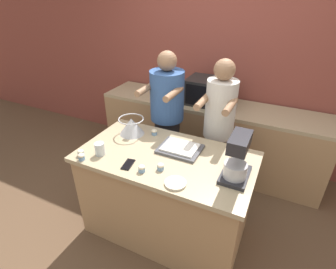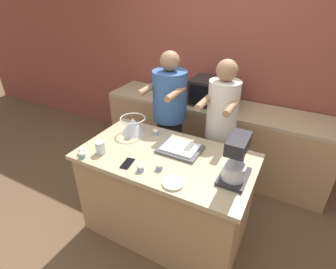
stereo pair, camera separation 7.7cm
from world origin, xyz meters
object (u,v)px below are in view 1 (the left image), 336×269
object	(u,v)px
stand_mixer	(237,159)
cupcake_1	(233,149)
mixing_bowl	(132,126)
cupcake_4	(160,167)
cupcake_0	(81,157)
cupcake_2	(154,132)
person_left	(167,123)
cell_phone	(128,164)
baking_tray	(180,148)
drinking_glass	(100,149)
microwave_oven	(210,92)
small_plate	(175,183)
cupcake_3	(142,168)
cupcake_5	(81,153)
person_right	(218,133)

from	to	relation	value
stand_mixer	cupcake_1	size ratio (longest dim) A/B	6.20
mixing_bowl	cupcake_4	distance (m)	0.65
cupcake_0	cupcake_2	xyz separation A→B (m)	(0.34, 0.63, 0.00)
person_left	cell_phone	bearing A→B (deg)	-84.30
cupcake_4	baking_tray	bearing A→B (deg)	85.52
drinking_glass	microwave_oven	bearing A→B (deg)	72.09
drinking_glass	small_plate	world-z (taller)	drinking_glass
cell_phone	cupcake_3	bearing A→B (deg)	-10.68
microwave_oven	cupcake_1	bearing A→B (deg)	-60.87
stand_mixer	mixing_bowl	size ratio (longest dim) A/B	1.47
cupcake_5	small_plate	bearing A→B (deg)	0.83
mixing_bowl	person_left	bearing A→B (deg)	69.93
microwave_oven	cell_phone	size ratio (longest dim) A/B	3.47
person_right	cell_phone	bearing A→B (deg)	-118.22
cupcake_4	cupcake_5	distance (m)	0.71
cell_phone	drinking_glass	size ratio (longest dim) A/B	1.38
cupcake_2	cupcake_3	xyz separation A→B (m)	(0.19, -0.56, 0.00)
person_right	cupcake_4	bearing A→B (deg)	-104.53
person_left	mixing_bowl	xyz separation A→B (m)	(-0.16, -0.45, 0.14)
mixing_bowl	cupcake_1	size ratio (longest dim) A/B	4.21
mixing_bowl	microwave_oven	distance (m)	1.14
person_left	cupcake_4	distance (m)	0.92
stand_mixer	cupcake_0	bearing A→B (deg)	-164.59
cupcake_3	drinking_glass	bearing A→B (deg)	173.27
person_right	mixing_bowl	world-z (taller)	person_right
cupcake_3	person_left	bearing A→B (deg)	104.16
person_right	stand_mixer	bearing A→B (deg)	-64.17
person_right	baking_tray	bearing A→B (deg)	-110.48
cupcake_1	cupcake_2	distance (m)	0.76
microwave_oven	small_plate	size ratio (longest dim) A/B	3.30
person_left	cupcake_2	distance (m)	0.38
person_left	drinking_glass	world-z (taller)	person_left
baking_tray	microwave_oven	world-z (taller)	microwave_oven
baking_tray	mixing_bowl	bearing A→B (deg)	172.51
drinking_glass	cupcake_1	size ratio (longest dim) A/B	1.91
microwave_oven	cell_phone	bearing A→B (deg)	-96.90
cell_phone	baking_tray	bearing A→B (deg)	52.90
cupcake_2	cupcake_0	bearing A→B (deg)	-118.26
drinking_glass	cupcake_5	size ratio (longest dim) A/B	1.91
small_plate	cupcake_1	bearing A→B (deg)	65.53
mixing_bowl	small_plate	size ratio (longest dim) A/B	1.52
mixing_bowl	drinking_glass	world-z (taller)	mixing_bowl
cupcake_4	small_plate	bearing A→B (deg)	-30.98
cell_phone	cupcake_1	world-z (taller)	cupcake_1
person_left	cupcake_2	world-z (taller)	person_left
cupcake_3	person_right	bearing A→B (deg)	69.93
cupcake_1	drinking_glass	bearing A→B (deg)	-152.39
stand_mixer	cupcake_2	size ratio (longest dim) A/B	6.20
person_left	person_right	bearing A→B (deg)	-0.13
cupcake_1	cupcake_4	size ratio (longest dim) A/B	1.00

